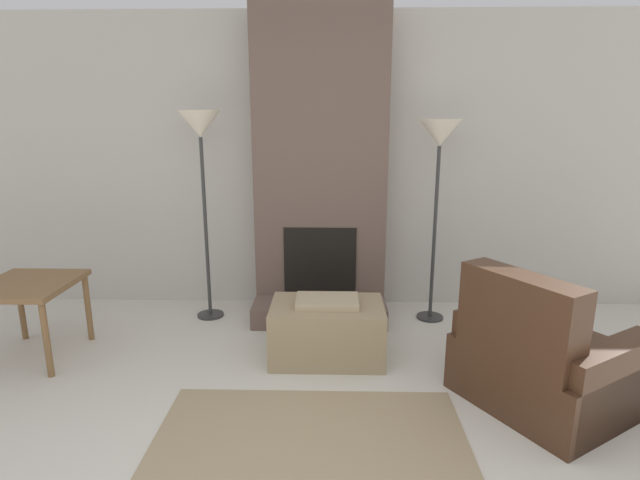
{
  "coord_description": "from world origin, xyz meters",
  "views": [
    {
      "loc": [
        0.1,
        -1.49,
        1.72
      ],
      "look_at": [
        0.0,
        2.68,
        0.69
      ],
      "focal_mm": 28.0,
      "sensor_mm": 36.0,
      "label": 1
    }
  ],
  "objects_px": {
    "ottoman": "(327,330)",
    "floor_lamp_left": "(201,137)",
    "armchair": "(541,364)",
    "side_table": "(28,293)",
    "floor_lamp_right": "(439,145)"
  },
  "relations": [
    {
      "from": "ottoman",
      "to": "floor_lamp_left",
      "type": "distance_m",
      "value": 1.86
    },
    {
      "from": "ottoman",
      "to": "floor_lamp_left",
      "type": "relative_size",
      "value": 0.46
    },
    {
      "from": "ottoman",
      "to": "floor_lamp_right",
      "type": "height_order",
      "value": "floor_lamp_right"
    },
    {
      "from": "armchair",
      "to": "ottoman",
      "type": "bearing_deg",
      "value": 33.96
    },
    {
      "from": "ottoman",
      "to": "armchair",
      "type": "bearing_deg",
      "value": -23.93
    },
    {
      "from": "ottoman",
      "to": "armchair",
      "type": "distance_m",
      "value": 1.42
    },
    {
      "from": "floor_lamp_left",
      "to": "ottoman",
      "type": "bearing_deg",
      "value": -35.92
    },
    {
      "from": "ottoman",
      "to": "floor_lamp_left",
      "type": "xyz_separation_m",
      "value": [
        -1.04,
        0.76,
        1.35
      ]
    },
    {
      "from": "floor_lamp_left",
      "to": "floor_lamp_right",
      "type": "bearing_deg",
      "value": -0.0
    },
    {
      "from": "side_table",
      "to": "floor_lamp_right",
      "type": "xyz_separation_m",
      "value": [
        3.04,
        0.79,
        1.0
      ]
    },
    {
      "from": "ottoman",
      "to": "floor_lamp_left",
      "type": "height_order",
      "value": "floor_lamp_left"
    },
    {
      "from": "side_table",
      "to": "floor_lamp_left",
      "type": "distance_m",
      "value": 1.72
    },
    {
      "from": "armchair",
      "to": "side_table",
      "type": "distance_m",
      "value": 3.49
    },
    {
      "from": "ottoman",
      "to": "floor_lamp_right",
      "type": "relative_size",
      "value": 0.48
    },
    {
      "from": "armchair",
      "to": "floor_lamp_right",
      "type": "height_order",
      "value": "floor_lamp_right"
    }
  ]
}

